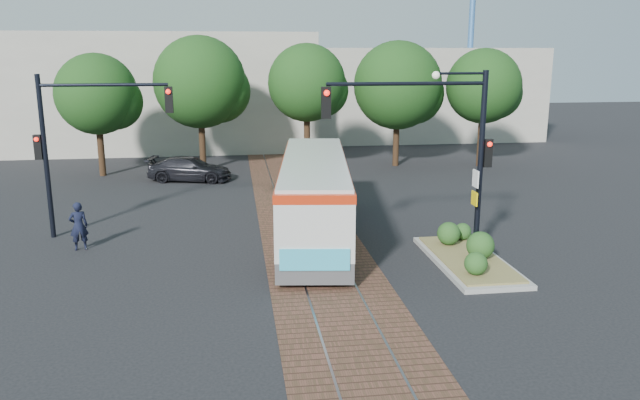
# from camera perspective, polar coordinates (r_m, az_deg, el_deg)

# --- Properties ---
(ground) EXTENTS (120.00, 120.00, 0.00)m
(ground) POSITION_cam_1_polar(r_m,az_deg,el_deg) (20.87, -0.07, -5.51)
(ground) COLOR black
(ground) RESTS_ON ground
(trackbed) EXTENTS (3.60, 40.00, 0.02)m
(trackbed) POSITION_cam_1_polar(r_m,az_deg,el_deg) (24.65, -1.35, -2.49)
(trackbed) COLOR brown
(trackbed) RESTS_ON ground
(tree_row) EXTENTS (26.40, 5.60, 7.67)m
(tree_row) POSITION_cam_1_polar(r_m,az_deg,el_deg) (36.23, -1.76, 10.40)
(tree_row) COLOR #382314
(tree_row) RESTS_ON ground
(warehouses) EXTENTS (40.00, 13.00, 8.00)m
(warehouses) POSITION_cam_1_polar(r_m,az_deg,el_deg) (48.44, -5.43, 9.89)
(warehouses) COLOR #ADA899
(warehouses) RESTS_ON ground
(crane) EXTENTS (8.00, 0.50, 18.00)m
(crane) POSITION_cam_1_polar(r_m,az_deg,el_deg) (57.56, 13.79, 17.18)
(crane) COLOR #3F72B2
(crane) RESTS_ON ground
(city_bus) EXTENTS (3.75, 11.28, 2.96)m
(city_bus) POSITION_cam_1_polar(r_m,az_deg,el_deg) (23.10, -0.51, 0.63)
(city_bus) COLOR #454548
(city_bus) RESTS_ON ground
(traffic_island) EXTENTS (2.20, 5.20, 1.13)m
(traffic_island) POSITION_cam_1_polar(r_m,az_deg,el_deg) (21.12, 13.38, -4.71)
(traffic_island) COLOR gray
(traffic_island) RESTS_ON ground
(signal_pole_main) EXTENTS (5.49, 0.46, 6.00)m
(signal_pole_main) POSITION_cam_1_polar(r_m,az_deg,el_deg) (20.03, 11.32, 5.67)
(signal_pole_main) COLOR black
(signal_pole_main) RESTS_ON ground
(signal_pole_left) EXTENTS (4.99, 0.34, 6.00)m
(signal_pole_left) POSITION_cam_1_polar(r_m,az_deg,el_deg) (24.39, -21.42, 5.67)
(signal_pole_left) COLOR black
(signal_pole_left) RESTS_ON ground
(officer) EXTENTS (0.72, 0.57, 1.72)m
(officer) POSITION_cam_1_polar(r_m,az_deg,el_deg) (23.26, -21.20, -2.23)
(officer) COLOR black
(officer) RESTS_ON ground
(parked_car) EXTENTS (4.71, 2.72, 1.29)m
(parked_car) POSITION_cam_1_polar(r_m,az_deg,el_deg) (34.09, -11.84, 2.80)
(parked_car) COLOR black
(parked_car) RESTS_ON ground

